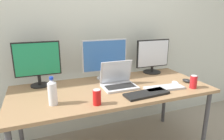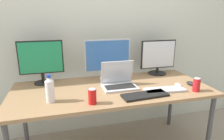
{
  "view_description": "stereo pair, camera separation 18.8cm",
  "coord_description": "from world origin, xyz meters",
  "px_view_note": "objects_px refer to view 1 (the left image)",
  "views": [
    {
      "loc": [
        -0.65,
        -1.69,
        1.44
      ],
      "look_at": [
        0.0,
        0.0,
        0.92
      ],
      "focal_mm": 32.0,
      "sensor_mm": 36.0,
      "label": 1
    },
    {
      "loc": [
        -0.47,
        -1.75,
        1.44
      ],
      "look_at": [
        0.0,
        0.0,
        0.92
      ],
      "focal_mm": 32.0,
      "sensor_mm": 36.0,
      "label": 2
    }
  ],
  "objects_px": {
    "monitor_left": "(38,62)",
    "monitor_center": "(105,58)",
    "work_desk": "(112,93)",
    "monitor_right": "(153,56)",
    "laptop_silver": "(118,81)",
    "water_bottle": "(52,92)",
    "soda_can_by_laptop": "(194,82)",
    "keyboard_main": "(147,94)",
    "mouse_by_keyboard": "(187,81)",
    "soda_can_near_keyboard": "(97,97)",
    "mouse_by_laptop": "(175,83)",
    "keyboard_aux": "(164,88)"
  },
  "relations": [
    {
      "from": "work_desk",
      "to": "monitor_left",
      "type": "height_order",
      "value": "monitor_left"
    },
    {
      "from": "laptop_silver",
      "to": "water_bottle",
      "type": "height_order",
      "value": "laptop_silver"
    },
    {
      "from": "keyboard_main",
      "to": "monitor_right",
      "type": "bearing_deg",
      "value": 50.39
    },
    {
      "from": "monitor_left",
      "to": "soda_can_by_laptop",
      "type": "height_order",
      "value": "monitor_left"
    },
    {
      "from": "soda_can_by_laptop",
      "to": "monitor_center",
      "type": "bearing_deg",
      "value": 140.4
    },
    {
      "from": "monitor_center",
      "to": "keyboard_main",
      "type": "height_order",
      "value": "monitor_center"
    },
    {
      "from": "keyboard_main",
      "to": "water_bottle",
      "type": "distance_m",
      "value": 0.8
    },
    {
      "from": "monitor_left",
      "to": "mouse_by_laptop",
      "type": "xyz_separation_m",
      "value": [
        1.28,
        -0.46,
        -0.23
      ]
    },
    {
      "from": "monitor_right",
      "to": "laptop_silver",
      "type": "bearing_deg",
      "value": -152.11
    },
    {
      "from": "laptop_silver",
      "to": "water_bottle",
      "type": "xyz_separation_m",
      "value": [
        -0.63,
        -0.19,
        0.05
      ]
    },
    {
      "from": "work_desk",
      "to": "monitor_center",
      "type": "relative_size",
      "value": 3.81
    },
    {
      "from": "mouse_by_keyboard",
      "to": "monitor_left",
      "type": "bearing_deg",
      "value": 144.95
    },
    {
      "from": "mouse_by_keyboard",
      "to": "soda_can_by_laptop",
      "type": "height_order",
      "value": "soda_can_by_laptop"
    },
    {
      "from": "monitor_center",
      "to": "mouse_by_laptop",
      "type": "distance_m",
      "value": 0.78
    },
    {
      "from": "soda_can_by_laptop",
      "to": "work_desk",
      "type": "bearing_deg",
      "value": 158.8
    },
    {
      "from": "laptop_silver",
      "to": "water_bottle",
      "type": "relative_size",
      "value": 1.41
    },
    {
      "from": "monitor_center",
      "to": "mouse_by_laptop",
      "type": "height_order",
      "value": "monitor_center"
    },
    {
      "from": "mouse_by_keyboard",
      "to": "water_bottle",
      "type": "bearing_deg",
      "value": 163.88
    },
    {
      "from": "mouse_by_keyboard",
      "to": "mouse_by_laptop",
      "type": "relative_size",
      "value": 0.98
    },
    {
      "from": "monitor_center",
      "to": "keyboard_aux",
      "type": "bearing_deg",
      "value": -49.67
    },
    {
      "from": "monitor_center",
      "to": "soda_can_by_laptop",
      "type": "relative_size",
      "value": 3.93
    },
    {
      "from": "keyboard_aux",
      "to": "mouse_by_keyboard",
      "type": "relative_size",
      "value": 3.6
    },
    {
      "from": "monitor_left",
      "to": "mouse_by_laptop",
      "type": "distance_m",
      "value": 1.38
    },
    {
      "from": "work_desk",
      "to": "laptop_silver",
      "type": "height_order",
      "value": "laptop_silver"
    },
    {
      "from": "mouse_by_laptop",
      "to": "monitor_left",
      "type": "bearing_deg",
      "value": 175.75
    },
    {
      "from": "monitor_right",
      "to": "laptop_silver",
      "type": "height_order",
      "value": "monitor_right"
    },
    {
      "from": "water_bottle",
      "to": "soda_can_by_laptop",
      "type": "bearing_deg",
      "value": -4.81
    },
    {
      "from": "monitor_left",
      "to": "work_desk",
      "type": "bearing_deg",
      "value": -25.62
    },
    {
      "from": "soda_can_by_laptop",
      "to": "soda_can_near_keyboard",
      "type": "bearing_deg",
      "value": -179.11
    },
    {
      "from": "soda_can_near_keyboard",
      "to": "keyboard_main",
      "type": "bearing_deg",
      "value": 3.43
    },
    {
      "from": "keyboard_main",
      "to": "keyboard_aux",
      "type": "distance_m",
      "value": 0.24
    },
    {
      "from": "laptop_silver",
      "to": "soda_can_by_laptop",
      "type": "bearing_deg",
      "value": -24.06
    },
    {
      "from": "monitor_center",
      "to": "soda_can_by_laptop",
      "type": "xyz_separation_m",
      "value": [
        0.7,
        -0.58,
        -0.17
      ]
    },
    {
      "from": "monitor_right",
      "to": "laptop_silver",
      "type": "distance_m",
      "value": 0.66
    },
    {
      "from": "work_desk",
      "to": "laptop_silver",
      "type": "xyz_separation_m",
      "value": [
        0.07,
        0.01,
        0.11
      ]
    },
    {
      "from": "mouse_by_laptop",
      "to": "water_bottle",
      "type": "height_order",
      "value": "water_bottle"
    },
    {
      "from": "monitor_center",
      "to": "water_bottle",
      "type": "distance_m",
      "value": 0.77
    },
    {
      "from": "soda_can_near_keyboard",
      "to": "soda_can_by_laptop",
      "type": "bearing_deg",
      "value": 0.89
    },
    {
      "from": "mouse_by_keyboard",
      "to": "soda_can_by_laptop",
      "type": "bearing_deg",
      "value": -128.88
    },
    {
      "from": "monitor_right",
      "to": "laptop_silver",
      "type": "xyz_separation_m",
      "value": [
        -0.57,
        -0.3,
        -0.14
      ]
    },
    {
      "from": "work_desk",
      "to": "mouse_by_laptop",
      "type": "relative_size",
      "value": 17.35
    },
    {
      "from": "monitor_right",
      "to": "soda_can_by_laptop",
      "type": "distance_m",
      "value": 0.62
    },
    {
      "from": "water_bottle",
      "to": "monitor_center",
      "type": "bearing_deg",
      "value": 38.24
    },
    {
      "from": "keyboard_main",
      "to": "soda_can_near_keyboard",
      "type": "distance_m",
      "value": 0.47
    },
    {
      "from": "laptop_silver",
      "to": "soda_can_by_laptop",
      "type": "xyz_separation_m",
      "value": [
        0.66,
        -0.29,
        0.0
      ]
    },
    {
      "from": "monitor_left",
      "to": "keyboard_main",
      "type": "distance_m",
      "value": 1.08
    },
    {
      "from": "laptop_silver",
      "to": "mouse_by_laptop",
      "type": "distance_m",
      "value": 0.58
    },
    {
      "from": "water_bottle",
      "to": "soda_can_by_laptop",
      "type": "height_order",
      "value": "water_bottle"
    },
    {
      "from": "monitor_left",
      "to": "monitor_center",
      "type": "distance_m",
      "value": 0.68
    },
    {
      "from": "work_desk",
      "to": "keyboard_aux",
      "type": "distance_m",
      "value": 0.5
    }
  ]
}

